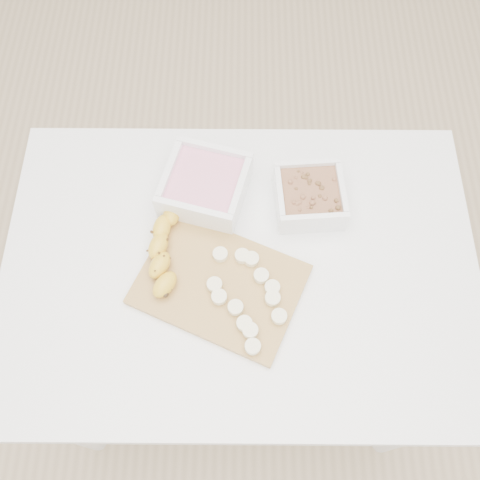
{
  "coord_description": "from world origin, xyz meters",
  "views": [
    {
      "loc": [
        0.0,
        -0.43,
        1.78
      ],
      "look_at": [
        0.0,
        0.03,
        0.81
      ],
      "focal_mm": 40.0,
      "sensor_mm": 36.0,
      "label": 1
    }
  ],
  "objects_px": {
    "bowl_granola": "(309,196)",
    "banana": "(165,249)",
    "table": "(240,282)",
    "cutting_board": "(220,284)",
    "bowl_yogurt": "(205,186)"
  },
  "relations": [
    {
      "from": "table",
      "to": "bowl_granola",
      "type": "bearing_deg",
      "value": 44.82
    },
    {
      "from": "table",
      "to": "cutting_board",
      "type": "bearing_deg",
      "value": -131.86
    },
    {
      "from": "table",
      "to": "banana",
      "type": "height_order",
      "value": "banana"
    },
    {
      "from": "bowl_yogurt",
      "to": "banana",
      "type": "height_order",
      "value": "bowl_yogurt"
    },
    {
      "from": "bowl_yogurt",
      "to": "cutting_board",
      "type": "xyz_separation_m",
      "value": [
        0.04,
        -0.21,
        -0.03
      ]
    },
    {
      "from": "bowl_granola",
      "to": "banana",
      "type": "height_order",
      "value": "bowl_granola"
    },
    {
      "from": "table",
      "to": "bowl_yogurt",
      "type": "height_order",
      "value": "bowl_yogurt"
    },
    {
      "from": "bowl_yogurt",
      "to": "table",
      "type": "bearing_deg",
      "value": -65.63
    },
    {
      "from": "bowl_yogurt",
      "to": "bowl_granola",
      "type": "height_order",
      "value": "bowl_yogurt"
    },
    {
      "from": "table",
      "to": "bowl_yogurt",
      "type": "xyz_separation_m",
      "value": [
        -0.08,
        0.17,
        0.14
      ]
    },
    {
      "from": "table",
      "to": "cutting_board",
      "type": "height_order",
      "value": "cutting_board"
    },
    {
      "from": "banana",
      "to": "bowl_granola",
      "type": "bearing_deg",
      "value": 35.88
    },
    {
      "from": "cutting_board",
      "to": "banana",
      "type": "height_order",
      "value": "banana"
    },
    {
      "from": "bowl_granola",
      "to": "banana",
      "type": "relative_size",
      "value": 0.72
    },
    {
      "from": "bowl_yogurt",
      "to": "banana",
      "type": "relative_size",
      "value": 0.98
    }
  ]
}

